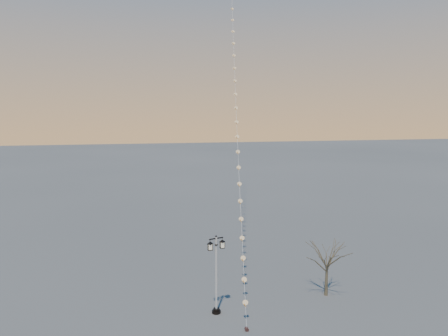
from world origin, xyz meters
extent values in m
plane|color=#505050|center=(0.00, 0.00, 0.00)|extent=(300.00, 300.00, 0.00)
cylinder|color=black|center=(-0.62, 1.35, 0.08)|extent=(0.57, 0.57, 0.16)
cylinder|color=black|center=(-0.62, 1.35, 0.23)|extent=(0.40, 0.40, 0.14)
cylinder|color=silver|center=(-0.62, 1.35, 2.68)|extent=(0.13, 0.13, 4.75)
cylinder|color=black|center=(-0.62, 1.35, 4.50)|extent=(0.20, 0.20, 0.06)
cube|color=black|center=(-0.62, 1.35, 4.90)|extent=(0.94, 0.32, 0.06)
sphere|color=black|center=(-0.62, 1.35, 5.03)|extent=(0.14, 0.14, 0.14)
pyramid|color=black|center=(-1.03, 1.23, 4.75)|extent=(0.44, 0.44, 0.14)
cube|color=beige|center=(-1.03, 1.23, 4.44)|extent=(0.26, 0.26, 0.34)
cube|color=black|center=(-1.03, 1.23, 4.25)|extent=(0.30, 0.30, 0.04)
pyramid|color=black|center=(-0.21, 1.46, 4.75)|extent=(0.44, 0.44, 0.14)
cube|color=beige|center=(-0.21, 1.46, 4.44)|extent=(0.26, 0.26, 0.34)
cube|color=black|center=(-0.21, 1.46, 4.25)|extent=(0.30, 0.30, 0.04)
cone|color=#4C4330|center=(7.39, 2.30, 1.10)|extent=(0.26, 0.26, 2.19)
cylinder|color=#321C1A|center=(0.67, -1.23, 0.11)|extent=(0.22, 0.22, 0.22)
cylinder|color=black|center=(0.67, -1.23, 0.14)|extent=(0.03, 0.03, 0.27)
cone|color=orange|center=(4.14, 16.07, 18.37)|extent=(0.09, 0.09, 0.31)
cylinder|color=white|center=(0.67, -1.23, 0.66)|extent=(0.02, 0.02, 0.87)
camera|label=1|loc=(-5.63, -23.79, 12.73)|focal=34.09mm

